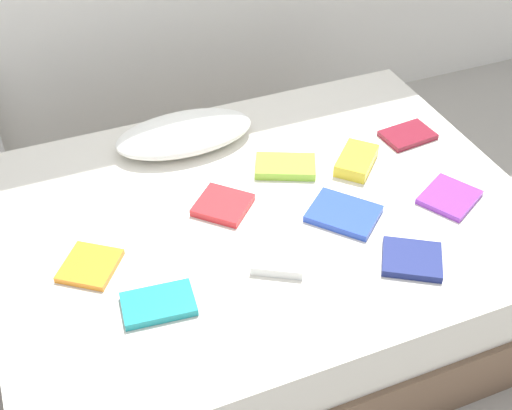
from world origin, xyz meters
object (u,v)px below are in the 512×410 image
object	(u,v)px
textbook_purple	(449,197)
textbook_red	(223,205)
textbook_orange	(90,266)
textbook_lime	(285,166)
textbook_teal	(158,304)
textbook_maroon	(408,135)
pillow	(184,133)
textbook_navy	(412,259)
textbook_yellow	(356,161)
bed	(261,257)
textbook_white	(279,257)
textbook_blue	(344,214)

from	to	relation	value
textbook_purple	textbook_red	bearing A→B (deg)	131.63
textbook_orange	textbook_lime	xyz separation A→B (m)	(0.83, 0.25, 0.01)
textbook_purple	textbook_teal	bearing A→B (deg)	155.41
textbook_lime	textbook_maroon	size ratio (longest dim) A/B	1.12
textbook_teal	pillow	bearing A→B (deg)	72.89
textbook_navy	textbook_yellow	bearing A→B (deg)	112.99
textbook_purple	textbook_maroon	bearing A→B (deg)	50.46
textbook_orange	textbook_lime	size ratio (longest dim) A/B	0.78
bed	textbook_lime	size ratio (longest dim) A/B	8.48
bed	textbook_maroon	distance (m)	0.82
textbook_white	textbook_teal	world-z (taller)	textbook_white
bed	textbook_maroon	xyz separation A→B (m)	(0.75, 0.19, 0.26)
bed	textbook_teal	distance (m)	0.64
textbook_white	textbook_navy	xyz separation A→B (m)	(0.41, -0.18, -0.00)
textbook_white	textbook_maroon	world-z (taller)	textbook_white
pillow	textbook_orange	distance (m)	0.76
textbook_teal	textbook_white	bearing A→B (deg)	11.83
pillow	textbook_lime	bearing A→B (deg)	-45.17
textbook_orange	textbook_yellow	world-z (taller)	textbook_yellow
textbook_lime	textbook_blue	size ratio (longest dim) A/B	0.98
textbook_maroon	textbook_navy	bearing A→B (deg)	-126.38
pillow	textbook_blue	size ratio (longest dim) A/B	2.38
textbook_orange	bed	bearing A→B (deg)	-48.45
textbook_navy	textbook_teal	world-z (taller)	same
textbook_red	textbook_white	bearing A→B (deg)	-31.48
textbook_white	textbook_yellow	bearing A→B (deg)	67.14
textbook_white	textbook_teal	distance (m)	0.44
textbook_purple	textbook_lime	size ratio (longest dim) A/B	0.86
textbook_maroon	textbook_blue	xyz separation A→B (m)	(-0.49, -0.35, 0.00)
textbook_navy	bed	bearing A→B (deg)	161.29
pillow	textbook_purple	size ratio (longest dim) A/B	2.83
textbook_navy	textbook_red	bearing A→B (deg)	166.30
pillow	textbook_lime	xyz separation A→B (m)	(0.32, -0.32, -0.04)
textbook_white	textbook_maroon	size ratio (longest dim) A/B	0.83
textbook_navy	textbook_maroon	distance (m)	0.75
textbook_navy	textbook_purple	xyz separation A→B (m)	(0.31, 0.23, -0.00)
textbook_purple	textbook_yellow	xyz separation A→B (m)	(-0.22, 0.32, 0.01)
textbook_red	pillow	bearing A→B (deg)	135.22
textbook_orange	textbook_lime	distance (m)	0.86
textbook_navy	textbook_teal	bearing A→B (deg)	-156.91
textbook_red	textbook_orange	bearing A→B (deg)	-122.24
textbook_navy	textbook_maroon	size ratio (longest dim) A/B	0.94
bed	textbook_maroon	bearing A→B (deg)	14.54
pillow	textbook_maroon	world-z (taller)	pillow
bed	textbook_yellow	distance (m)	0.54
textbook_orange	textbook_teal	xyz separation A→B (m)	(0.17, -0.25, 0.00)
textbook_red	textbook_teal	xyz separation A→B (m)	(-0.35, -0.38, -0.00)
textbook_red	textbook_purple	distance (m)	0.85
textbook_white	textbook_orange	size ratio (longest dim) A/B	0.95
textbook_blue	textbook_yellow	bearing A→B (deg)	102.12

